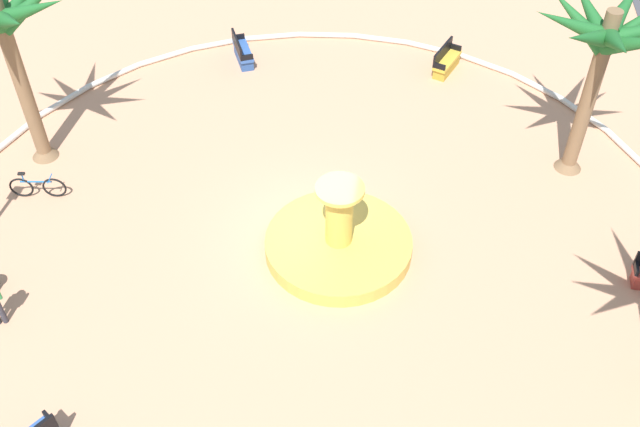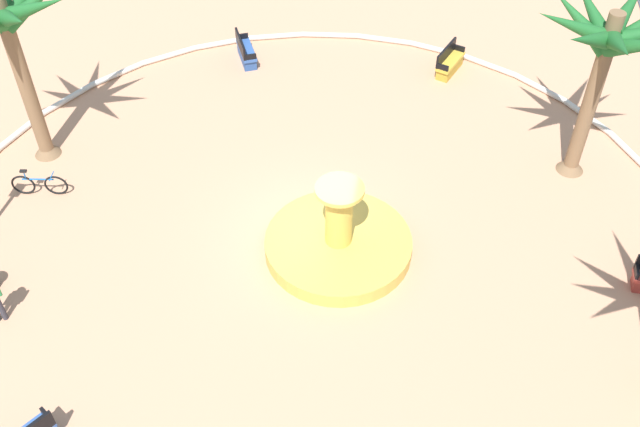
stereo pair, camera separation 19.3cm
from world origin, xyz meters
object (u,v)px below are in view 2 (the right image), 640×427
Objects in this scene: fountain at (338,242)px; palm_tree_by_curb at (6,25)px; bench_east at (246,53)px; bench_west at (449,64)px; bicycle_by_lamppost at (39,184)px; palm_tree_mid_plaza at (608,45)px.

palm_tree_by_curb is at bearing -106.01° from fountain.
palm_tree_by_curb is at bearing -38.74° from bench_east.
bench_west reaches higher than bicycle_by_lamppost.
bench_west is (-6.81, 12.72, -4.31)m from palm_tree_by_curb.
bench_east is 9.41m from bicycle_by_lamppost.
fountain is 2.49× the size of bench_east.
bicycle_by_lamppost is (-0.96, -9.28, 0.05)m from fountain.
bicycle_by_lamppost is at bearing 18.38° from palm_tree_by_curb.
bench_east is 0.97× the size of bicycle_by_lamppost.
bench_east is at bearing -86.77° from bench_west.
bench_west is at bearing 125.72° from bicycle_by_lamppost.
fountain is 2.48× the size of bench_west.
bicycle_by_lamppost is (3.68, -16.07, -4.10)m from palm_tree_mid_plaza.
palm_tree_mid_plaza is at bearing 38.44° from bench_west.
bench_west is 0.98× the size of bicycle_by_lamppost.
palm_tree_by_curb is 16.79m from palm_tree_mid_plaza.
bench_east is 7.61m from bench_west.
palm_tree_mid_plaza is at bearing 68.39° from bench_east.
fountain is 11.17m from palm_tree_by_curb.
palm_tree_mid_plaza is 3.36× the size of bicycle_by_lamppost.
palm_tree_mid_plaza reaches higher than bench_west.
palm_tree_mid_plaza is 3.45× the size of bench_west.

